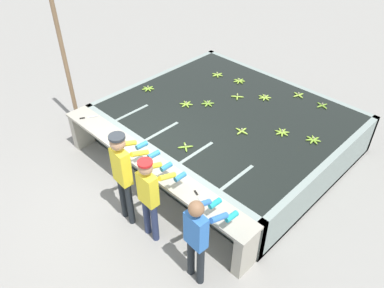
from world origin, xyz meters
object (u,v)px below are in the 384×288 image
(banana_bunch_floating_5, at_px, (282,132))
(knife_0, at_px, (86,118))
(worker_0, at_px, (124,170))
(banana_bunch_floating_2, at_px, (298,95))
(worker_2, at_px, (198,235))
(banana_bunch_floating_1, at_px, (186,104))
(banana_bunch_floating_7, at_px, (322,106))
(banana_bunch_floating_0, at_px, (217,75))
(support_post_left, at_px, (64,58))
(worker_1, at_px, (150,193))
(banana_bunch_floating_11, at_px, (208,103))
(banana_bunch_floating_6, at_px, (313,140))
(banana_bunch_floating_10, at_px, (242,131))
(banana_bunch_floating_12, at_px, (239,81))
(banana_bunch_floating_4, at_px, (265,97))
(banana_bunch_floating_8, at_px, (185,147))
(banana_bunch_floating_3, at_px, (237,97))
(knife_1, at_px, (198,196))
(banana_bunch_floating_9, at_px, (148,89))

(banana_bunch_floating_5, relative_size, knife_0, 0.87)
(worker_0, relative_size, banana_bunch_floating_2, 6.31)
(worker_2, height_order, knife_0, worker_2)
(banana_bunch_floating_1, relative_size, banana_bunch_floating_7, 1.02)
(banana_bunch_floating_0, distance_m, support_post_left, 3.39)
(worker_1, distance_m, banana_bunch_floating_11, 2.84)
(worker_1, height_order, banana_bunch_floating_6, worker_1)
(worker_2, distance_m, banana_bunch_floating_10, 2.60)
(worker_2, height_order, banana_bunch_floating_10, worker_2)
(banana_bunch_floating_0, bearing_deg, banana_bunch_floating_12, 12.53)
(banana_bunch_floating_1, height_order, banana_bunch_floating_5, same)
(banana_bunch_floating_2, bearing_deg, banana_bunch_floating_0, -164.36)
(banana_bunch_floating_5, xyz_separation_m, knife_0, (-3.02, -2.28, -0.01))
(banana_bunch_floating_2, height_order, banana_bunch_floating_4, same)
(worker_2, bearing_deg, banana_bunch_floating_11, 130.59)
(worker_2, distance_m, banana_bunch_floating_8, 1.99)
(worker_2, bearing_deg, worker_0, -179.78)
(banana_bunch_floating_4, bearing_deg, banana_bunch_floating_3, -138.73)
(knife_1, bearing_deg, banana_bunch_floating_0, 127.35)
(banana_bunch_floating_2, distance_m, banana_bunch_floating_10, 1.89)
(banana_bunch_floating_1, relative_size, banana_bunch_floating_5, 1.01)
(worker_1, height_order, banana_bunch_floating_9, worker_1)
(worker_2, bearing_deg, banana_bunch_floating_1, 138.01)
(banana_bunch_floating_7, bearing_deg, knife_0, -130.09)
(worker_0, xyz_separation_m, banana_bunch_floating_7, (1.07, 4.21, -0.23))
(banana_bunch_floating_7, height_order, banana_bunch_floating_11, same)
(banana_bunch_floating_6, relative_size, banana_bunch_floating_11, 1.00)
(knife_0, relative_size, knife_1, 0.95)
(banana_bunch_floating_4, bearing_deg, banana_bunch_floating_11, -124.06)
(banana_bunch_floating_9, bearing_deg, support_post_left, -132.71)
(knife_0, bearing_deg, banana_bunch_floating_8, 19.17)
(worker_1, distance_m, banana_bunch_floating_0, 4.13)
(banana_bunch_floating_1, xyz_separation_m, banana_bunch_floating_2, (1.45, 1.95, 0.00))
(worker_0, xyz_separation_m, banana_bunch_floating_9, (-2.01, 2.16, -0.23))
(worker_2, relative_size, knife_0, 4.86)
(banana_bunch_floating_9, bearing_deg, banana_bunch_floating_5, 12.83)
(worker_2, bearing_deg, banana_bunch_floating_8, 140.29)
(worker_0, bearing_deg, banana_bunch_floating_4, 89.38)
(support_post_left, bearing_deg, banana_bunch_floating_5, 24.71)
(banana_bunch_floating_1, relative_size, banana_bunch_floating_11, 1.00)
(banana_bunch_floating_5, distance_m, banana_bunch_floating_9, 3.11)
(worker_1, xyz_separation_m, banana_bunch_floating_4, (-0.51, 3.60, -0.09))
(worker_0, distance_m, banana_bunch_floating_7, 4.35)
(knife_0, bearing_deg, worker_0, -15.70)
(banana_bunch_floating_11, bearing_deg, worker_2, -49.41)
(banana_bunch_floating_2, relative_size, banana_bunch_floating_8, 1.12)
(banana_bunch_floating_4, relative_size, banana_bunch_floating_8, 1.13)
(knife_1, bearing_deg, banana_bunch_floating_9, 152.66)
(worker_0, height_order, support_post_left, support_post_left)
(banana_bunch_floating_1, distance_m, banana_bunch_floating_7, 2.79)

